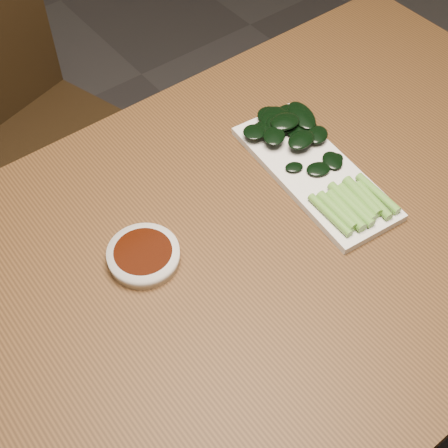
% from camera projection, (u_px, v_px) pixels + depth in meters
% --- Properties ---
extents(ground, '(6.00, 6.00, 0.00)m').
position_uv_depth(ground, '(243.00, 417.00, 1.59)').
color(ground, '#2E2B2B').
rests_on(ground, ground).
extents(table, '(1.40, 0.80, 0.75)m').
position_uv_depth(table, '(253.00, 264.00, 1.06)').
color(table, '#462B14').
rests_on(table, ground).
extents(chair_far, '(0.52, 0.52, 0.89)m').
position_uv_depth(chair_far, '(30.00, 125.00, 1.56)').
color(chair_far, black).
rests_on(chair_far, ground).
extents(sauce_bowl, '(0.11, 0.11, 0.02)m').
position_uv_depth(sauce_bowl, '(144.00, 255.00, 0.97)').
color(sauce_bowl, silver).
rests_on(sauce_bowl, table).
extents(serving_plate, '(0.16, 0.34, 0.01)m').
position_uv_depth(serving_plate, '(314.00, 172.00, 1.09)').
color(serving_plate, silver).
rests_on(serving_plate, table).
extents(gai_lan, '(0.17, 0.33, 0.03)m').
position_uv_depth(gai_lan, '(308.00, 148.00, 1.10)').
color(gai_lan, '#5C9433').
rests_on(gai_lan, serving_plate).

